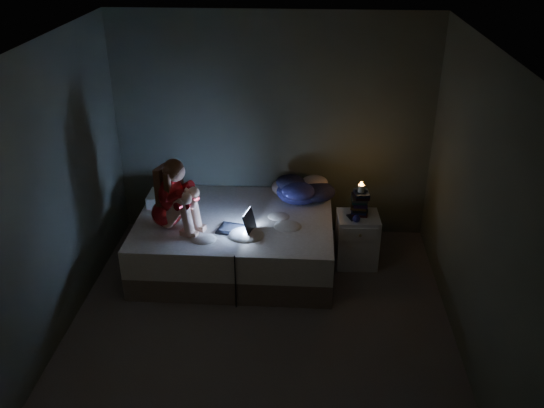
# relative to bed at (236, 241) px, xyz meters

# --- Properties ---
(floor) EXTENTS (3.60, 3.80, 0.02)m
(floor) POSITION_rel_bed_xyz_m (0.36, -1.10, -0.30)
(floor) COLOR #484543
(floor) RESTS_ON ground
(ceiling) EXTENTS (3.60, 3.80, 0.02)m
(ceiling) POSITION_rel_bed_xyz_m (0.36, -1.10, 2.32)
(ceiling) COLOR silver
(ceiling) RESTS_ON ground
(wall_back) EXTENTS (3.60, 0.02, 2.60)m
(wall_back) POSITION_rel_bed_xyz_m (0.36, 0.81, 1.01)
(wall_back) COLOR #3D4338
(wall_back) RESTS_ON ground
(wall_front) EXTENTS (3.60, 0.02, 2.60)m
(wall_front) POSITION_rel_bed_xyz_m (0.36, -3.01, 1.01)
(wall_front) COLOR #3D4338
(wall_front) RESTS_ON ground
(wall_left) EXTENTS (0.02, 3.80, 2.60)m
(wall_left) POSITION_rel_bed_xyz_m (-1.45, -1.10, 1.01)
(wall_left) COLOR #3D4338
(wall_left) RESTS_ON ground
(wall_right) EXTENTS (0.02, 3.80, 2.60)m
(wall_right) POSITION_rel_bed_xyz_m (2.17, -1.10, 1.01)
(wall_right) COLOR #3D4338
(wall_right) RESTS_ON ground
(bed) EXTENTS (2.08, 1.56, 0.57)m
(bed) POSITION_rel_bed_xyz_m (0.00, 0.00, 0.00)
(bed) COLOR #B7B1A4
(bed) RESTS_ON ground
(pillow) EXTENTS (0.44, 0.32, 0.13)m
(pillow) POSITION_rel_bed_xyz_m (-0.77, 0.28, 0.35)
(pillow) COLOR silver
(pillow) RESTS_ON bed
(woman) EXTENTS (0.56, 0.46, 0.78)m
(woman) POSITION_rel_bed_xyz_m (-0.67, -0.24, 0.68)
(woman) COLOR maroon
(woman) RESTS_ON bed
(laptop) EXTENTS (0.41, 0.33, 0.26)m
(laptop) POSITION_rel_bed_xyz_m (0.04, -0.28, 0.41)
(laptop) COLOR black
(laptop) RESTS_ON bed
(clothes_pile) EXTENTS (0.65, 0.59, 0.32)m
(clothes_pile) POSITION_rel_bed_xyz_m (0.68, 0.45, 0.45)
(clothes_pile) COLOR navy
(clothes_pile) RESTS_ON bed
(nightstand) EXTENTS (0.46, 0.41, 0.59)m
(nightstand) POSITION_rel_bed_xyz_m (1.32, 0.09, 0.01)
(nightstand) COLOR silver
(nightstand) RESTS_ON ground
(book_stack) EXTENTS (0.19, 0.25, 0.27)m
(book_stack) POSITION_rel_bed_xyz_m (1.33, 0.15, 0.44)
(book_stack) COLOR black
(book_stack) RESTS_ON nightstand
(candle) EXTENTS (0.07, 0.07, 0.08)m
(candle) POSITION_rel_bed_xyz_m (1.33, 0.15, 0.61)
(candle) COLOR beige
(candle) RESTS_ON book_stack
(phone) EXTENTS (0.11, 0.15, 0.01)m
(phone) POSITION_rel_bed_xyz_m (1.24, 0.04, 0.31)
(phone) COLOR black
(phone) RESTS_ON nightstand
(blue_orb) EXTENTS (0.08, 0.08, 0.08)m
(blue_orb) POSITION_rel_bed_xyz_m (1.28, -0.05, 0.34)
(blue_orb) COLOR navy
(blue_orb) RESTS_ON nightstand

